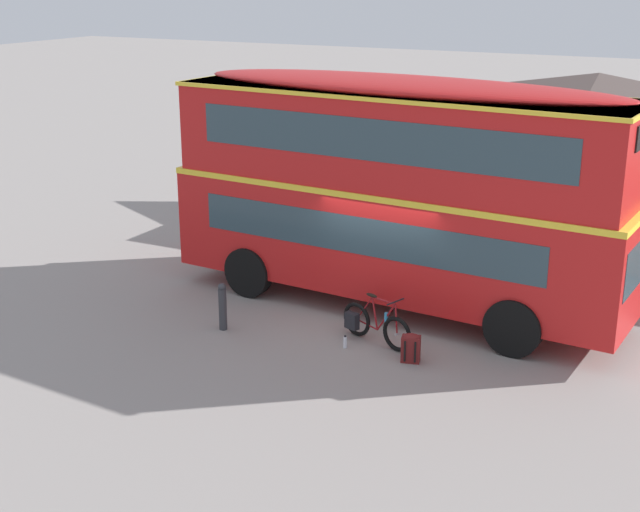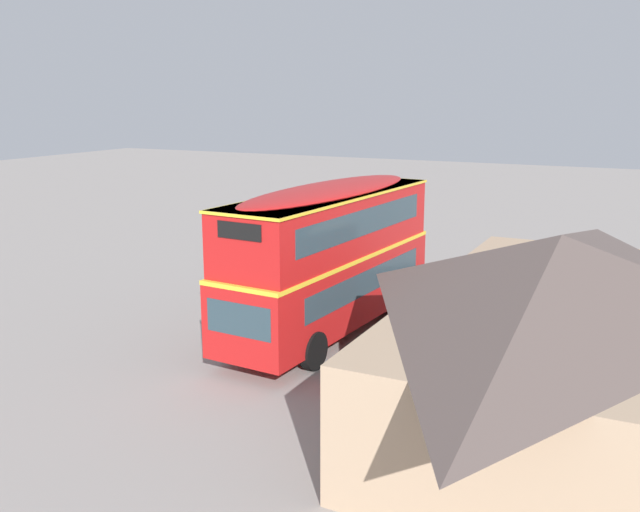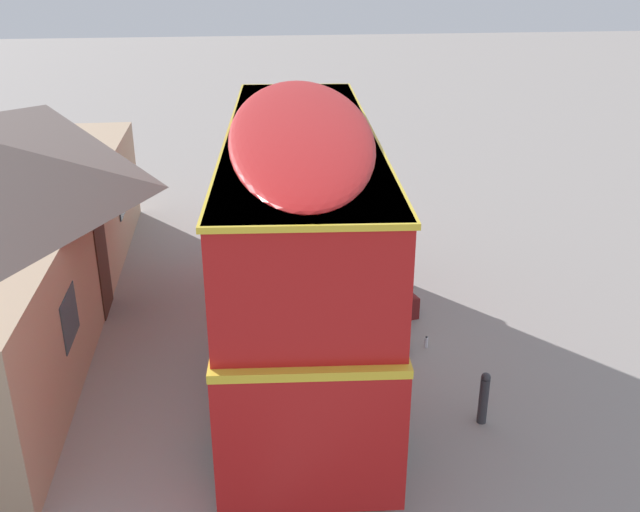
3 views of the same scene
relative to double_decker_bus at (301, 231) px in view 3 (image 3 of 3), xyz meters
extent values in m
plane|color=gray|center=(0.08, -0.76, -2.64)|extent=(120.00, 120.00, 0.00)
cylinder|color=black|center=(3.06, 0.97, -2.09)|extent=(1.12, 0.36, 1.10)
cylinder|color=black|center=(2.88, -1.41, -2.09)|extent=(1.12, 0.36, 1.10)
cylinder|color=black|center=(-2.89, 1.41, -2.09)|extent=(1.12, 0.36, 1.10)
cylinder|color=black|center=(-3.07, -0.97, -2.09)|extent=(1.12, 0.36, 1.10)
cube|color=red|center=(-0.01, 0.00, -1.12)|extent=(9.78, 3.21, 2.10)
cube|color=yellow|center=(-0.01, 0.00, -0.04)|extent=(9.80, 3.23, 0.12)
cube|color=red|center=(-0.01, 0.00, 0.94)|extent=(9.49, 3.14, 1.90)
ellipsoid|color=red|center=(-0.01, 0.00, 1.97)|extent=(9.29, 3.07, 0.36)
cube|color=#2D424C|center=(4.77, -0.35, -0.87)|extent=(0.21, 2.05, 0.90)
cube|color=black|center=(4.65, -0.35, 1.46)|extent=(0.16, 1.38, 0.44)
cube|color=#2D424C|center=(-0.30, -1.22, -0.82)|extent=(7.49, 0.60, 0.76)
cube|color=#2D424C|center=(-0.10, -1.21, 1.09)|extent=(7.87, 0.62, 0.80)
cube|color=#2D424C|center=(-0.11, 1.25, -0.82)|extent=(7.49, 0.60, 0.76)
cube|color=#2D424C|center=(0.08, 1.21, 1.09)|extent=(7.87, 0.62, 0.80)
cube|color=yellow|center=(-0.01, 0.00, 1.85)|extent=(9.59, 3.22, 0.08)
torus|color=black|center=(0.92, -2.20, -2.30)|extent=(0.67, 0.29, 0.68)
torus|color=black|center=(-0.05, -1.88, -2.30)|extent=(0.67, 0.29, 0.68)
cylinder|color=#B2B2B7|center=(0.92, -2.20, -2.30)|extent=(0.08, 0.11, 0.05)
cylinder|color=#B2B2B7|center=(-0.05, -1.88, -2.30)|extent=(0.08, 0.11, 0.05)
cylinder|color=maroon|center=(0.66, -2.11, -2.04)|extent=(0.45, 0.18, 0.66)
cylinder|color=maroon|center=(0.59, -2.09, -1.73)|extent=(0.56, 0.22, 0.05)
cylinder|color=maroon|center=(0.39, -2.02, -2.05)|extent=(0.18, 0.09, 0.63)
cylinder|color=maroon|center=(0.20, -1.96, -2.33)|extent=(0.52, 0.20, 0.09)
cylinder|color=maroon|center=(0.13, -1.94, -2.02)|extent=(0.40, 0.15, 0.58)
cylinder|color=maroon|center=(0.89, -2.19, -2.01)|extent=(0.10, 0.06, 0.58)
cylinder|color=black|center=(0.86, -2.18, -1.68)|extent=(0.17, 0.45, 0.03)
ellipsoid|color=black|center=(0.30, -2.00, -1.71)|extent=(0.28, 0.18, 0.06)
cube|color=black|center=(-0.08, -2.04, -2.28)|extent=(0.31, 0.22, 0.32)
cylinder|color=#338CBF|center=(0.66, -2.11, -2.04)|extent=(0.07, 0.07, 0.18)
cube|color=maroon|center=(1.32, -2.52, -2.40)|extent=(0.38, 0.31, 0.49)
ellipsoid|color=maroon|center=(1.32, -2.52, -2.15)|extent=(0.37, 0.29, 0.10)
cube|color=#471111|center=(1.29, -2.39, -2.47)|extent=(0.24, 0.10, 0.17)
cylinder|color=black|center=(1.26, -2.66, -2.40)|extent=(0.04, 0.04, 0.39)
cylinder|color=black|center=(1.44, -2.62, -2.40)|extent=(0.04, 0.04, 0.39)
cylinder|color=silver|center=(0.00, -2.51, -2.53)|extent=(0.07, 0.07, 0.22)
cylinder|color=black|center=(0.00, -2.51, -2.41)|extent=(0.04, 0.04, 0.03)
cube|color=#3D2319|center=(2.47, 4.12, -1.59)|extent=(1.10, 0.04, 2.10)
cube|color=#2D424C|center=(-0.81, 4.13, -1.10)|extent=(1.10, 0.04, 0.90)
cube|color=#2D424C|center=(5.75, 4.11, -1.10)|extent=(1.10, 0.04, 0.90)
cylinder|color=#333338|center=(-2.53, -2.80, -2.22)|extent=(0.16, 0.16, 0.85)
sphere|color=#333338|center=(-2.53, -2.80, -1.75)|extent=(0.16, 0.16, 0.16)
camera|label=1|loc=(6.54, -16.29, 4.14)|focal=49.47mm
camera|label=2|loc=(19.65, 9.37, 4.86)|focal=39.80mm
camera|label=3|loc=(-12.06, 1.13, 4.68)|focal=39.62mm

